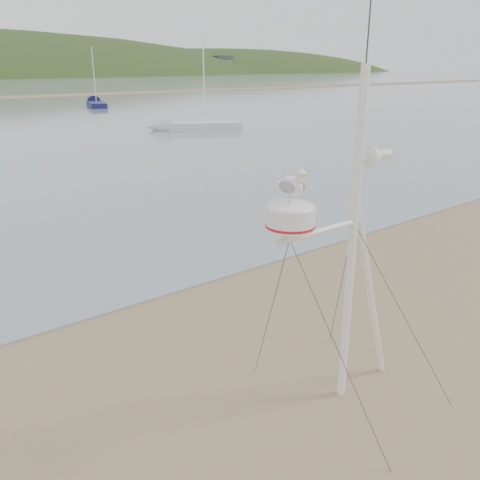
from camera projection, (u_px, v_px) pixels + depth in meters
mast_rig at (347, 314)px, 6.43m from camera, size 2.30×2.45×5.18m
sailboat_white_near at (181, 126)px, 34.21m from camera, size 6.36×4.37×6.37m
sailboat_blue_far at (95, 103)px, 54.11m from camera, size 3.35×6.62×6.42m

